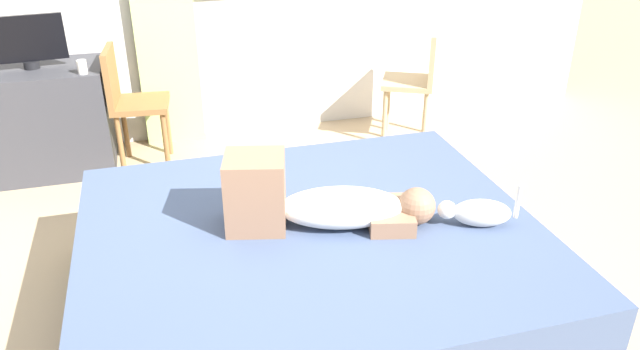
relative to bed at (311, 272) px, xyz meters
name	(u,v)px	position (x,y,z in m)	size (l,w,h in m)	color
ground_plane	(298,330)	(-0.09, -0.10, -0.24)	(16.00, 16.00, 0.00)	tan
bed	(311,272)	(0.00, 0.00, 0.00)	(2.10, 1.80, 0.49)	#38383D
person_lying	(320,202)	(0.05, 0.01, 0.36)	(0.94, 0.45, 0.34)	silver
cat	(478,212)	(0.72, -0.19, 0.32)	(0.34, 0.19, 0.21)	silver
desk	(41,121)	(-1.38, 2.04, 0.13)	(0.90, 0.56, 0.74)	#38383D
tv_monitor	(27,41)	(-1.37, 2.04, 0.68)	(0.48, 0.10, 0.35)	black
cup	(82,67)	(-1.03, 1.83, 0.54)	(0.06, 0.06, 0.09)	white
chair_by_desk	(129,98)	(-0.78, 1.95, 0.26)	(0.42, 0.42, 0.86)	brown
chair_spare	(417,77)	(1.33, 1.84, 0.26)	(0.51, 0.51, 0.86)	tan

